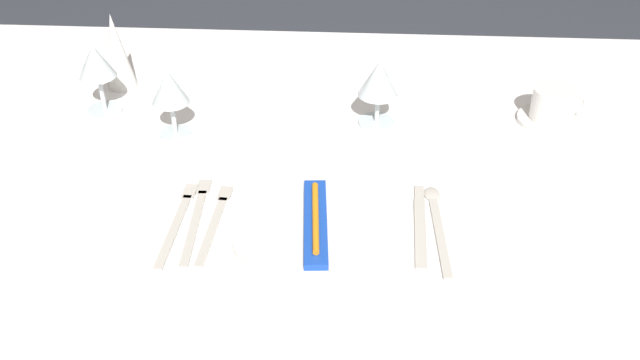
% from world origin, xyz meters
% --- Properties ---
extents(dining_table, '(1.80, 1.11, 0.74)m').
position_xyz_m(dining_table, '(0.00, 0.00, 0.66)').
color(dining_table, white).
rests_on(dining_table, ground).
extents(dinner_plate, '(0.27, 0.27, 0.02)m').
position_xyz_m(dinner_plate, '(0.02, -0.24, 0.75)').
color(dinner_plate, white).
rests_on(dinner_plate, dining_table).
extents(toothbrush_package, '(0.05, 0.21, 0.02)m').
position_xyz_m(toothbrush_package, '(0.02, -0.24, 0.77)').
color(toothbrush_package, blue).
rests_on(toothbrush_package, dinner_plate).
extents(fork_outer, '(0.03, 0.20, 0.00)m').
position_xyz_m(fork_outer, '(-0.14, -0.22, 0.74)').
color(fork_outer, beige).
rests_on(fork_outer, dining_table).
extents(fork_inner, '(0.03, 0.22, 0.00)m').
position_xyz_m(fork_inner, '(-0.18, -0.22, 0.74)').
color(fork_inner, beige).
rests_on(fork_inner, dining_table).
extents(fork_salad, '(0.03, 0.22, 0.00)m').
position_xyz_m(fork_salad, '(-0.20, -0.23, 0.74)').
color(fork_salad, beige).
rests_on(fork_salad, dining_table).
extents(dinner_knife, '(0.03, 0.21, 0.00)m').
position_xyz_m(dinner_knife, '(0.19, -0.22, 0.74)').
color(dinner_knife, beige).
rests_on(dinner_knife, dining_table).
extents(spoon_soup, '(0.03, 0.23, 0.01)m').
position_xyz_m(spoon_soup, '(0.22, -0.20, 0.74)').
color(spoon_soup, beige).
rests_on(spoon_soup, dining_table).
extents(saucer_left, '(0.13, 0.13, 0.01)m').
position_xyz_m(saucer_left, '(0.47, 0.13, 0.74)').
color(saucer_left, white).
rests_on(saucer_left, dining_table).
extents(coffee_cup_left, '(0.11, 0.09, 0.06)m').
position_xyz_m(coffee_cup_left, '(0.47, 0.13, 0.78)').
color(coffee_cup_left, white).
rests_on(coffee_cup_left, saucer_left).
extents(wine_glass_centre, '(0.07, 0.07, 0.14)m').
position_xyz_m(wine_glass_centre, '(-0.27, 0.04, 0.84)').
color(wine_glass_centre, silver).
rests_on(wine_glass_centre, dining_table).
extents(wine_glass_left, '(0.07, 0.07, 0.15)m').
position_xyz_m(wine_glass_left, '(-0.43, 0.12, 0.84)').
color(wine_glass_left, silver).
rests_on(wine_glass_left, dining_table).
extents(wine_glass_right, '(0.08, 0.08, 0.14)m').
position_xyz_m(wine_glass_right, '(0.12, 0.11, 0.83)').
color(wine_glass_right, silver).
rests_on(wine_glass_right, dining_table).
extents(napkin_folded, '(0.06, 0.06, 0.17)m').
position_xyz_m(napkin_folded, '(-0.43, 0.23, 0.82)').
color(napkin_folded, white).
rests_on(napkin_folded, dining_table).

